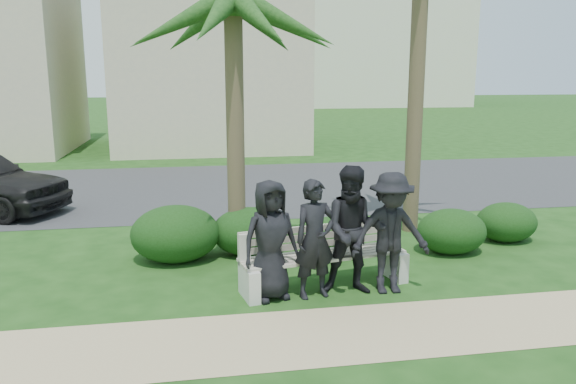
% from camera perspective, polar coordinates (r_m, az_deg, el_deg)
% --- Properties ---
extents(ground, '(160.00, 160.00, 0.00)m').
position_cam_1_polar(ground, '(9.00, 3.27, -9.14)').
color(ground, '#183C11').
rests_on(ground, ground).
extents(footpath, '(30.00, 1.60, 0.01)m').
position_cam_1_polar(footpath, '(7.41, 6.53, -14.00)').
color(footpath, tan).
rests_on(footpath, ground).
extents(asphalt_street, '(160.00, 8.00, 0.01)m').
position_cam_1_polar(asphalt_street, '(16.61, -3.01, 0.61)').
color(asphalt_street, '#2D2D30').
rests_on(asphalt_street, ground).
extents(stucco_bldg_right, '(8.40, 8.40, 7.30)m').
position_cam_1_polar(stucco_bldg_right, '(26.21, -8.06, 12.65)').
color(stucco_bldg_right, beige).
rests_on(stucco_bldg_right, ground).
extents(park_bench, '(2.71, 1.06, 0.91)m').
position_cam_1_polar(park_bench, '(8.70, 3.75, -7.02)').
color(park_bench, '#AFA693').
rests_on(park_bench, ground).
extents(man_a, '(0.99, 0.79, 1.76)m').
position_cam_1_polar(man_a, '(8.12, -1.81, -4.89)').
color(man_a, black).
rests_on(man_a, ground).
extents(man_b, '(0.72, 0.56, 1.76)m').
position_cam_1_polar(man_b, '(8.18, 2.77, -4.81)').
color(man_b, black).
rests_on(man_b, ground).
extents(man_c, '(1.07, 0.91, 1.93)m').
position_cam_1_polar(man_c, '(8.35, 6.73, -3.92)').
color(man_c, black).
rests_on(man_c, ground).
extents(man_d, '(1.21, 0.72, 1.83)m').
position_cam_1_polar(man_d, '(8.47, 10.37, -4.14)').
color(man_d, black).
rests_on(man_d, ground).
extents(hedge_a, '(1.56, 1.29, 1.02)m').
position_cam_1_polar(hedge_a, '(10.08, -11.38, -4.02)').
color(hedge_a, '#15330E').
rests_on(hedge_a, ground).
extents(hedge_c, '(1.36, 1.12, 0.88)m').
position_cam_1_polar(hedge_c, '(10.30, -3.97, -3.85)').
color(hedge_c, '#15330E').
rests_on(hedge_c, ground).
extents(hedge_d, '(1.12, 0.92, 0.73)m').
position_cam_1_polar(hedge_d, '(10.21, 4.22, -4.45)').
color(hedge_d, '#15330E').
rests_on(hedge_d, ground).
extents(hedge_e, '(1.29, 1.06, 0.84)m').
position_cam_1_polar(hedge_e, '(10.77, 16.29, -3.73)').
color(hedge_e, '#15330E').
rests_on(hedge_e, ground).
extents(hedge_f, '(1.21, 1.00, 0.79)m').
position_cam_1_polar(hedge_f, '(11.89, 21.31, -2.76)').
color(hedge_f, '#15330E').
rests_on(hedge_f, ground).
extents(palm_left, '(3.00, 3.00, 5.34)m').
position_cam_1_polar(palm_left, '(10.06, -5.62, 18.37)').
color(palm_left, brown).
rests_on(palm_left, ground).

